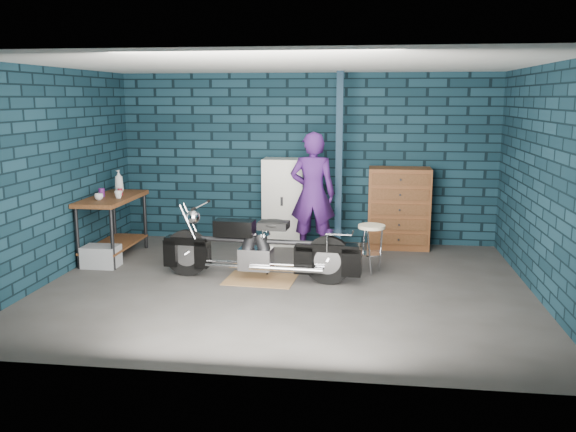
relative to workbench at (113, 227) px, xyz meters
name	(u,v)px	position (x,y,z in m)	size (l,w,h in m)	color
ground	(285,287)	(2.68, -1.06, -0.46)	(6.00, 6.00, 0.00)	#484643
room_walls	(291,131)	(2.68, -0.51, 1.45)	(6.02, 5.01, 2.71)	black
support_post	(339,163)	(3.23, 0.89, 0.90)	(0.10, 0.10, 2.70)	#112638
workbench	(113,227)	(0.00, 0.00, 0.00)	(0.60, 1.40, 0.91)	brown
drip_mat	(260,279)	(2.32, -0.81, -0.45)	(0.89, 0.67, 0.01)	brown
motorcycle	(260,243)	(2.32, -0.81, 0.03)	(2.20, 0.60, 0.97)	black
person	(313,194)	(2.86, 0.59, 0.46)	(0.67, 0.44, 1.83)	#441B68
storage_bin	(101,256)	(0.02, -0.50, -0.31)	(0.48, 0.34, 0.30)	#919499
locker	(284,202)	(2.35, 1.17, 0.23)	(0.64, 0.46, 1.37)	silver
tool_chest	(399,208)	(4.16, 1.17, 0.17)	(0.94, 0.52, 1.26)	brown
shop_stool	(371,249)	(3.73, -0.30, -0.13)	(0.36, 0.36, 0.65)	beige
cup_a	(99,197)	(-0.05, -0.31, 0.50)	(0.12, 0.12, 0.09)	beige
cup_b	(118,195)	(0.16, -0.13, 0.51)	(0.11, 0.11, 0.10)	beige
mug_purple	(102,193)	(-0.14, -0.02, 0.52)	(0.09, 0.09, 0.12)	#581967
mug_red	(120,192)	(0.07, 0.14, 0.50)	(0.07, 0.07, 0.10)	#A41525
bottle	(119,181)	(-0.05, 0.41, 0.62)	(0.13, 0.13, 0.34)	#919499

